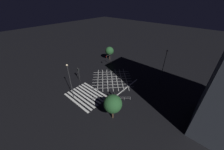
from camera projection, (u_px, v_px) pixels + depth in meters
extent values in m
plane|color=black|center=(112.00, 79.00, 37.92)|extent=(200.00, 200.00, 0.00)
cube|color=silver|center=(95.00, 90.00, 33.58)|extent=(9.56, 0.50, 0.01)
cube|color=silver|center=(93.00, 91.00, 33.01)|extent=(9.56, 0.50, 0.01)
cube|color=silver|center=(90.00, 93.00, 32.44)|extent=(9.56, 0.50, 0.01)
cube|color=silver|center=(88.00, 95.00, 31.86)|extent=(9.56, 0.50, 0.01)
cube|color=silver|center=(85.00, 97.00, 31.29)|extent=(9.56, 0.50, 0.01)
cube|color=silver|center=(82.00, 98.00, 30.72)|extent=(9.56, 0.50, 0.01)
cube|color=silver|center=(79.00, 100.00, 30.14)|extent=(9.56, 0.50, 0.01)
cube|color=silver|center=(76.00, 102.00, 29.57)|extent=(9.56, 0.50, 0.01)
cube|color=silver|center=(113.00, 88.00, 34.33)|extent=(8.36, 8.36, 0.01)
cube|color=silver|center=(98.00, 80.00, 37.67)|extent=(8.36, 8.36, 0.01)
cube|color=silver|center=(113.00, 85.00, 35.52)|extent=(8.36, 8.36, 0.01)
cube|color=silver|center=(103.00, 79.00, 37.75)|extent=(8.36, 8.36, 0.01)
cube|color=silver|center=(112.00, 82.00, 36.72)|extent=(8.36, 8.36, 0.01)
cube|color=silver|center=(107.00, 79.00, 37.83)|extent=(8.36, 8.36, 0.01)
cube|color=silver|center=(112.00, 79.00, 37.92)|extent=(8.36, 8.36, 0.01)
cube|color=silver|center=(112.00, 79.00, 37.92)|extent=(8.36, 8.36, 0.01)
cube|color=silver|center=(112.00, 77.00, 39.11)|extent=(8.36, 8.36, 0.01)
cube|color=silver|center=(117.00, 79.00, 38.00)|extent=(8.36, 8.36, 0.01)
cube|color=silver|center=(111.00, 74.00, 40.31)|extent=(8.36, 8.36, 0.01)
cube|color=silver|center=(121.00, 79.00, 38.08)|extent=(8.36, 8.36, 0.01)
cube|color=silver|center=(111.00, 72.00, 41.50)|extent=(8.36, 8.36, 0.01)
cube|color=silver|center=(126.00, 79.00, 38.16)|extent=(8.36, 8.36, 0.01)
cube|color=silver|center=(128.00, 87.00, 34.68)|extent=(0.30, 9.56, 0.01)
cube|color=black|center=(210.00, 102.00, 26.89)|extent=(1.40, 0.06, 1.80)
cube|color=beige|center=(217.00, 89.00, 25.00)|extent=(1.40, 0.06, 1.80)
cylinder|color=#2D2D30|center=(79.00, 75.00, 35.73)|extent=(0.11, 0.11, 4.44)
cube|color=black|center=(79.00, 70.00, 34.90)|extent=(0.28, 0.16, 0.90)
sphere|color=black|center=(79.00, 69.00, 34.81)|extent=(0.18, 0.18, 0.18)
sphere|color=black|center=(79.00, 69.00, 34.97)|extent=(0.18, 0.18, 0.18)
sphere|color=green|center=(79.00, 70.00, 35.13)|extent=(0.18, 0.18, 0.18)
cube|color=black|center=(78.00, 70.00, 34.84)|extent=(0.36, 0.02, 0.98)
cylinder|color=#2D2D30|center=(142.00, 72.00, 37.90)|extent=(0.11, 0.11, 3.73)
cube|color=black|center=(142.00, 68.00, 37.25)|extent=(0.16, 0.28, 0.90)
sphere|color=red|center=(142.00, 67.00, 37.16)|extent=(0.18, 0.18, 0.18)
sphere|color=black|center=(142.00, 68.00, 37.32)|extent=(0.18, 0.18, 0.18)
sphere|color=black|center=(142.00, 69.00, 37.48)|extent=(0.18, 0.18, 0.18)
cube|color=black|center=(142.00, 68.00, 37.20)|extent=(0.02, 0.36, 0.98)
cylinder|color=#2D2D30|center=(115.00, 98.00, 28.51)|extent=(0.11, 0.11, 3.21)
cube|color=black|center=(114.00, 94.00, 28.00)|extent=(0.16, 0.28, 0.90)
sphere|color=black|center=(114.00, 93.00, 27.90)|extent=(0.18, 0.18, 0.18)
sphere|color=orange|center=(114.00, 94.00, 28.06)|extent=(0.18, 0.18, 0.18)
sphere|color=black|center=(114.00, 95.00, 28.22)|extent=(0.18, 0.18, 0.18)
cube|color=black|center=(114.00, 94.00, 27.95)|extent=(0.02, 0.36, 0.98)
cylinder|color=#2D2D30|center=(78.00, 74.00, 36.43)|extent=(0.11, 0.11, 4.25)
cube|color=black|center=(78.00, 69.00, 35.49)|extent=(0.16, 0.28, 0.90)
sphere|color=black|center=(78.00, 68.00, 35.27)|extent=(0.18, 0.18, 0.18)
sphere|color=black|center=(78.00, 69.00, 35.43)|extent=(0.18, 0.18, 0.18)
sphere|color=green|center=(78.00, 70.00, 35.59)|extent=(0.18, 0.18, 0.18)
cube|color=black|center=(77.00, 69.00, 35.54)|extent=(0.02, 0.36, 0.98)
cylinder|color=#2D2D30|center=(111.00, 59.00, 44.62)|extent=(0.11, 0.11, 4.39)
cylinder|color=#2D2D30|center=(109.00, 55.00, 42.85)|extent=(0.09, 2.11, 0.09)
cube|color=black|center=(107.00, 57.00, 42.42)|extent=(0.28, 0.16, 0.90)
sphere|color=red|center=(106.00, 56.00, 42.19)|extent=(0.18, 0.18, 0.18)
sphere|color=black|center=(106.00, 57.00, 42.35)|extent=(0.18, 0.18, 0.18)
sphere|color=black|center=(106.00, 58.00, 42.51)|extent=(0.18, 0.18, 0.18)
cube|color=black|center=(107.00, 57.00, 42.48)|extent=(0.36, 0.02, 0.98)
cylinder|color=#2D2D30|center=(116.00, 95.00, 29.27)|extent=(0.11, 0.11, 3.25)
cube|color=black|center=(117.00, 91.00, 28.76)|extent=(0.28, 0.16, 0.90)
sphere|color=red|center=(117.00, 90.00, 28.67)|extent=(0.18, 0.18, 0.18)
sphere|color=black|center=(117.00, 91.00, 28.83)|extent=(0.18, 0.18, 0.18)
sphere|color=black|center=(117.00, 92.00, 28.99)|extent=(0.18, 0.18, 0.18)
cube|color=black|center=(116.00, 91.00, 28.70)|extent=(0.36, 0.02, 0.98)
cylinder|color=#2D2D30|center=(71.00, 83.00, 28.78)|extent=(0.14, 0.14, 8.85)
sphere|color=#F9E0B2|center=(67.00, 65.00, 26.35)|extent=(0.43, 0.43, 0.43)
cylinder|color=#2D2D30|center=(163.00, 69.00, 33.25)|extent=(0.14, 0.14, 9.84)
sphere|color=#F9E0B2|center=(167.00, 51.00, 30.55)|extent=(0.49, 0.49, 0.49)
cylinder|color=#473323|center=(113.00, 113.00, 25.21)|extent=(0.34, 0.34, 2.54)
sphere|color=#235128|center=(113.00, 104.00, 23.81)|extent=(3.63, 3.63, 3.63)
cylinder|color=#473323|center=(110.00, 57.00, 49.30)|extent=(0.25, 0.25, 2.29)
sphere|color=#235128|center=(109.00, 51.00, 48.05)|extent=(3.24, 3.24, 3.24)
cylinder|color=#B7B7BC|center=(94.00, 99.00, 29.90)|extent=(0.05, 0.05, 1.05)
cylinder|color=#B7B7BC|center=(100.00, 99.00, 29.90)|extent=(0.05, 0.05, 1.05)
cylinder|color=#B7B7BC|center=(106.00, 99.00, 29.90)|extent=(0.05, 0.05, 1.05)
cylinder|color=#B7B7BC|center=(112.00, 99.00, 29.90)|extent=(0.05, 0.05, 1.05)
cylinder|color=#B7B7BC|center=(118.00, 99.00, 29.90)|extent=(0.05, 0.05, 1.05)
cylinder|color=#B7B7BC|center=(124.00, 99.00, 29.90)|extent=(0.05, 0.05, 1.05)
cylinder|color=#B7B7BC|center=(130.00, 99.00, 29.90)|extent=(0.05, 0.05, 1.05)
cylinder|color=#B7B7BC|center=(112.00, 97.00, 29.65)|extent=(6.66, 5.83, 0.04)
cylinder|color=#B7B7BC|center=(112.00, 98.00, 29.88)|extent=(6.66, 5.83, 0.04)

